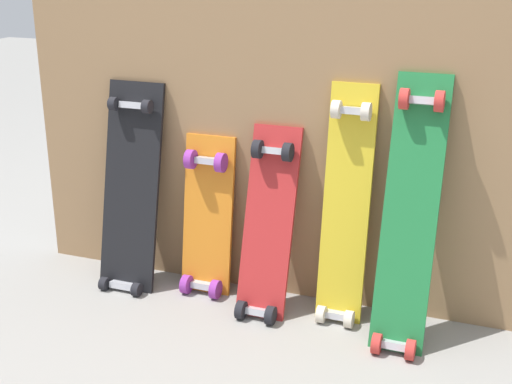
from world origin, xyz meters
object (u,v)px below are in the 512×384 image
skateboard_orange (207,223)px  skateboard_green (409,224)px  skateboard_red (267,231)px  skateboard_yellow (345,215)px  skateboard_black (130,196)px

skateboard_orange → skateboard_green: bearing=-6.3°
skateboard_red → skateboard_yellow: 0.29m
skateboard_orange → skateboard_red: (0.26, -0.06, 0.03)m
skateboard_yellow → skateboard_orange: bearing=178.5°
skateboard_green → skateboard_orange: bearing=173.7°
skateboard_yellow → skateboard_green: skateboard_green is taller
skateboard_red → skateboard_green: bearing=-2.9°
skateboard_black → skateboard_yellow: 0.83m
skateboard_yellow → skateboard_green: (0.23, -0.07, 0.02)m
skateboard_green → skateboard_yellow: bearing=162.8°
skateboard_red → skateboard_green: 0.51m
skateboard_yellow → skateboard_green: 0.24m
skateboard_yellow → skateboard_red: bearing=-170.4°
skateboard_black → skateboard_red: (0.56, -0.02, -0.06)m
skateboard_black → skateboard_red: 0.56m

